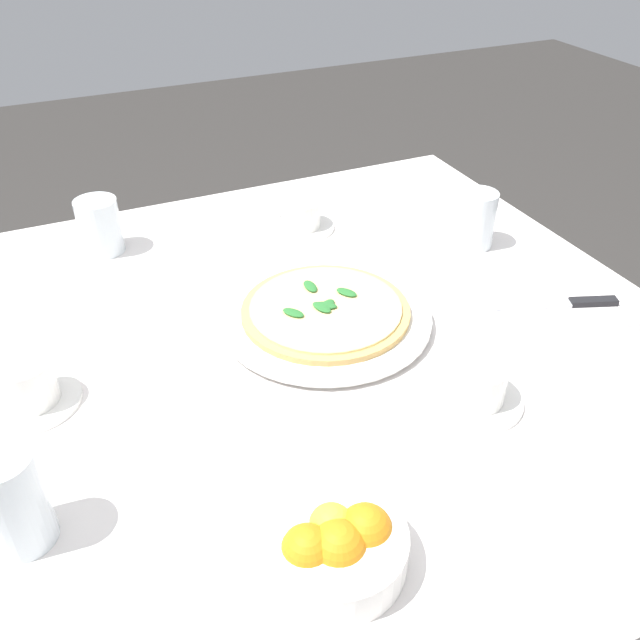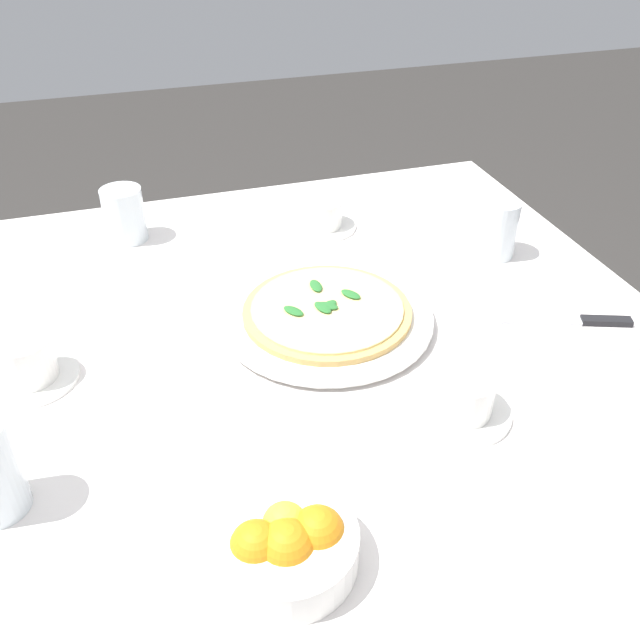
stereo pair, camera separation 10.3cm
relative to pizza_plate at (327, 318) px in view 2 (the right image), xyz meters
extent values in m
plane|color=#33302D|center=(0.03, 0.03, -0.77)|extent=(8.00, 8.00, 0.00)
cube|color=white|center=(0.03, 0.03, -0.02)|extent=(1.12, 1.12, 0.02)
cube|color=white|center=(0.03, -0.52, -0.17)|extent=(1.12, 0.01, 0.28)
cube|color=white|center=(-0.52, 0.03, -0.17)|extent=(0.01, 1.12, 0.28)
cylinder|color=brown|center=(-0.43, -0.43, -0.40)|extent=(0.06, 0.06, 0.74)
cylinder|color=brown|center=(0.50, -0.43, -0.40)|extent=(0.06, 0.06, 0.74)
cylinder|color=white|center=(0.00, 0.00, -0.01)|extent=(0.20, 0.20, 0.01)
cylinder|color=white|center=(0.00, 0.00, 0.00)|extent=(0.33, 0.33, 0.01)
cylinder|color=#DBAD60|center=(0.00, 0.00, 0.01)|extent=(0.26, 0.26, 0.01)
cylinder|color=#F4DB8E|center=(0.00, 0.00, 0.02)|extent=(0.24, 0.24, 0.00)
ellipsoid|color=#2D7533|center=(0.00, 0.00, 0.02)|extent=(0.04, 0.04, 0.01)
ellipsoid|color=#2D7533|center=(0.00, 0.00, 0.02)|extent=(0.04, 0.04, 0.01)
ellipsoid|color=#2D7533|center=(0.00, -0.06, 0.02)|extent=(0.02, 0.04, 0.01)
ellipsoid|color=#2D7533|center=(0.01, 0.00, 0.02)|extent=(0.03, 0.04, 0.01)
ellipsoid|color=#2D7533|center=(0.05, 0.00, 0.02)|extent=(0.04, 0.04, 0.01)
ellipsoid|color=#2D7533|center=(-0.04, -0.02, 0.02)|extent=(0.03, 0.04, 0.01)
cylinder|color=white|center=(0.44, 0.01, -0.01)|extent=(0.13, 0.13, 0.01)
cylinder|color=white|center=(0.44, 0.01, 0.03)|extent=(0.08, 0.08, 0.06)
cylinder|color=black|center=(0.44, 0.01, 0.05)|extent=(0.07, 0.07, 0.00)
cylinder|color=white|center=(-0.09, -0.31, -0.01)|extent=(0.13, 0.13, 0.01)
cylinder|color=white|center=(-0.09, -0.31, 0.02)|extent=(0.08, 0.08, 0.05)
torus|color=white|center=(-0.06, -0.35, 0.02)|extent=(0.02, 0.03, 0.03)
cylinder|color=black|center=(-0.09, -0.31, 0.04)|extent=(0.07, 0.07, 0.00)
cylinder|color=white|center=(-0.11, 0.25, -0.01)|extent=(0.13, 0.13, 0.01)
cylinder|color=white|center=(-0.11, 0.25, 0.02)|extent=(0.08, 0.08, 0.05)
torus|color=white|center=(-0.13, 0.20, 0.02)|extent=(0.02, 0.03, 0.03)
cylinder|color=black|center=(-0.11, 0.25, 0.05)|extent=(0.07, 0.07, 0.00)
cylinder|color=white|center=(-0.36, -0.12, 0.04)|extent=(0.07, 0.07, 0.11)
cylinder|color=silver|center=(-0.36, -0.12, 0.02)|extent=(0.06, 0.06, 0.07)
cylinder|color=white|center=(0.28, -0.38, 0.04)|extent=(0.08, 0.08, 0.10)
cylinder|color=silver|center=(0.28, -0.38, 0.03)|extent=(0.07, 0.07, 0.08)
cube|color=white|center=(-0.35, 0.14, 0.00)|extent=(0.25, 0.18, 0.02)
cube|color=silver|center=(-0.30, 0.12, 0.01)|extent=(0.12, 0.06, 0.01)
cube|color=black|center=(-0.39, 0.15, 0.01)|extent=(0.08, 0.04, 0.01)
cylinder|color=white|center=(0.17, 0.40, 0.01)|extent=(0.15, 0.15, 0.04)
sphere|color=orange|center=(0.20, 0.40, 0.03)|extent=(0.06, 0.06, 0.06)
sphere|color=orange|center=(0.17, 0.41, 0.02)|extent=(0.06, 0.06, 0.06)
sphere|color=orange|center=(0.14, 0.40, 0.03)|extent=(0.06, 0.06, 0.06)
sphere|color=yellow|center=(0.17, 0.38, 0.03)|extent=(0.05, 0.05, 0.05)
camera|label=1|loc=(0.36, 0.78, 0.61)|focal=38.02mm
camera|label=2|loc=(0.27, 0.82, 0.61)|focal=38.02mm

